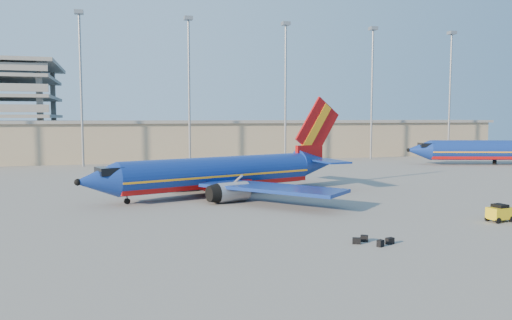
# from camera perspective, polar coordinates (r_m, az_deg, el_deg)

# --- Properties ---
(ground) EXTENTS (220.00, 220.00, 0.00)m
(ground) POSITION_cam_1_polar(r_m,az_deg,el_deg) (56.51, 4.69, -4.46)
(ground) COLOR slate
(ground) RESTS_ON ground
(terminal_building) EXTENTS (122.00, 16.00, 8.50)m
(terminal_building) POSITION_cam_1_polar(r_m,az_deg,el_deg) (114.16, -1.04, 2.46)
(terminal_building) COLOR #9F886D
(terminal_building) RESTS_ON ground
(light_mast_row) EXTENTS (101.60, 1.60, 28.65)m
(light_mast_row) POSITION_cam_1_polar(r_m,az_deg,el_deg) (101.53, -2.00, 9.63)
(light_mast_row) COLOR gray
(light_mast_row) RESTS_ON ground
(aircraft_main) EXTENTS (34.18, 32.35, 11.92)m
(aircraft_main) POSITION_cam_1_polar(r_m,az_deg,el_deg) (59.26, -3.65, -1.53)
(aircraft_main) COLOR navy
(aircraft_main) RESTS_ON ground
(aircraft_second) EXTENTS (35.57, 18.45, 12.42)m
(aircraft_second) POSITION_cam_1_polar(r_m,az_deg,el_deg) (107.58, 26.11, 1.03)
(aircraft_second) COLOR navy
(aircraft_second) RESTS_ON ground
(baggage_tug) EXTENTS (2.31, 1.58, 1.56)m
(baggage_tug) POSITION_cam_1_polar(r_m,az_deg,el_deg) (49.09, 26.08, -5.42)
(baggage_tug) COLOR gold
(baggage_tug) RESTS_ON ground
(luggage_pile) EXTENTS (2.98, 2.25, 0.49)m
(luggage_pile) POSITION_cam_1_polar(r_m,az_deg,el_deg) (37.67, 13.20, -8.97)
(luggage_pile) COLOR black
(luggage_pile) RESTS_ON ground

